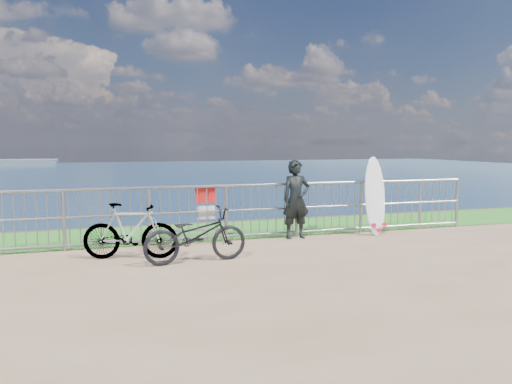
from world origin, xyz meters
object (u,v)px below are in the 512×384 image
object	(u,v)px
bicycle_near	(196,235)
bicycle_far	(130,231)
surfboard	(375,199)
surfer	(296,199)

from	to	relation	value
bicycle_near	bicycle_far	world-z (taller)	bicycle_far
surfboard	bicycle_near	xyz separation A→B (m)	(-4.08, -1.27, -0.32)
surfer	surfboard	xyz separation A→B (m)	(1.74, -0.14, -0.03)
surfboard	bicycle_near	distance (m)	4.29
surfer	surfboard	distance (m)	1.74
surfer	bicycle_far	xyz separation A→B (m)	(-3.33, -0.83, -0.32)
surfer	bicycle_near	distance (m)	2.76
surfer	bicycle_near	world-z (taller)	surfer
surfboard	bicycle_far	distance (m)	5.13
bicycle_near	bicycle_far	bearing A→B (deg)	54.41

